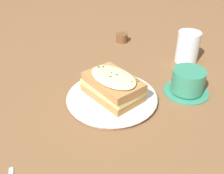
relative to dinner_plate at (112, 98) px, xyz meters
name	(u,v)px	position (x,y,z in m)	size (l,w,h in m)	color
ground_plane	(99,102)	(0.03, -0.03, -0.01)	(2.40, 2.40, 0.00)	brown
dinner_plate	(112,98)	(0.00, 0.00, 0.00)	(0.25, 0.25, 0.01)	silver
sandwich	(113,86)	(0.00, 0.00, 0.04)	(0.14, 0.18, 0.07)	#A37542
teacup_with_saucer	(188,82)	(-0.15, 0.15, 0.02)	(0.15, 0.13, 0.07)	#338466
water_glass	(188,47)	(-0.33, 0.09, 0.04)	(0.08, 0.08, 0.11)	silver
condiment_pot	(122,38)	(-0.34, -0.18, 0.01)	(0.04, 0.04, 0.03)	brown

